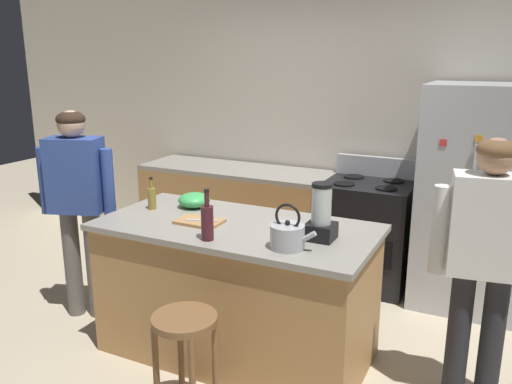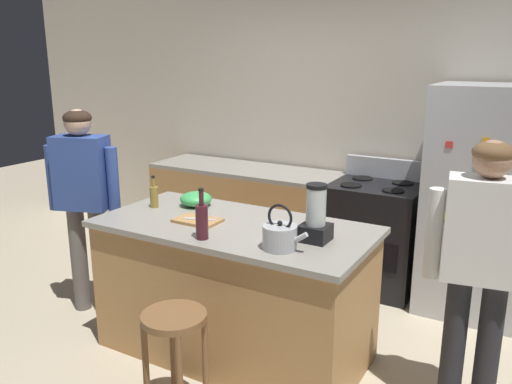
{
  "view_description": "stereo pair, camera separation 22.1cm",
  "coord_description": "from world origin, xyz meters",
  "px_view_note": "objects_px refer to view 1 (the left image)",
  "views": [
    {
      "loc": [
        1.56,
        -2.86,
        2.02
      ],
      "look_at": [
        0.0,
        0.3,
        1.08
      ],
      "focal_mm": 36.65,
      "sensor_mm": 36.0,
      "label": 1
    },
    {
      "loc": [
        1.76,
        -2.76,
        2.02
      ],
      "look_at": [
        0.0,
        0.3,
        1.08
      ],
      "focal_mm": 36.65,
      "sensor_mm": 36.0,
      "label": 2
    }
  ],
  "objects_px": {
    "person_by_sink_right": "(485,251)",
    "cutting_board": "(199,222)",
    "bottle_vinegar": "(152,198)",
    "person_by_island_left": "(77,195)",
    "kitchen_island": "(236,290)",
    "bottle_wine": "(207,221)",
    "mixing_bowl": "(194,200)",
    "blender_appliance": "(321,216)",
    "chef_knife": "(202,220)",
    "tea_kettle": "(288,235)",
    "refrigerator": "(478,199)",
    "bar_stool": "(185,340)",
    "stove_range": "(367,233)"
  },
  "relations": [
    {
      "from": "person_by_sink_right",
      "to": "cutting_board",
      "type": "distance_m",
      "value": 1.74
    },
    {
      "from": "bottle_vinegar",
      "to": "person_by_island_left",
      "type": "bearing_deg",
      "value": -171.65
    },
    {
      "from": "kitchen_island",
      "to": "bottle_wine",
      "type": "relative_size",
      "value": 5.81
    },
    {
      "from": "bottle_wine",
      "to": "mixing_bowl",
      "type": "bearing_deg",
      "value": 129.22
    },
    {
      "from": "person_by_island_left",
      "to": "bottle_wine",
      "type": "relative_size",
      "value": 5.14
    },
    {
      "from": "bottle_wine",
      "to": "bottle_vinegar",
      "type": "xyz_separation_m",
      "value": [
        -0.7,
        0.38,
        -0.03
      ]
    },
    {
      "from": "blender_appliance",
      "to": "cutting_board",
      "type": "distance_m",
      "value": 0.84
    },
    {
      "from": "blender_appliance",
      "to": "chef_knife",
      "type": "distance_m",
      "value": 0.82
    },
    {
      "from": "blender_appliance",
      "to": "tea_kettle",
      "type": "height_order",
      "value": "blender_appliance"
    },
    {
      "from": "mixing_bowl",
      "to": "refrigerator",
      "type": "bearing_deg",
      "value": 34.61
    },
    {
      "from": "bar_stool",
      "to": "bottle_vinegar",
      "type": "distance_m",
      "value": 1.24
    },
    {
      "from": "person_by_sink_right",
      "to": "tea_kettle",
      "type": "distance_m",
      "value": 1.09
    },
    {
      "from": "kitchen_island",
      "to": "stove_range",
      "type": "xyz_separation_m",
      "value": [
        0.5,
        1.52,
        0.01
      ]
    },
    {
      "from": "kitchen_island",
      "to": "stove_range",
      "type": "distance_m",
      "value": 1.6
    },
    {
      "from": "blender_appliance",
      "to": "mixing_bowl",
      "type": "xyz_separation_m",
      "value": [
        -1.06,
        0.24,
        -0.09
      ]
    },
    {
      "from": "bottle_vinegar",
      "to": "blender_appliance",
      "type": "bearing_deg",
      "value": -2.87
    },
    {
      "from": "person_by_island_left",
      "to": "person_by_sink_right",
      "type": "relative_size",
      "value": 1.02
    },
    {
      "from": "kitchen_island",
      "to": "bottle_vinegar",
      "type": "height_order",
      "value": "bottle_vinegar"
    },
    {
      "from": "bottle_wine",
      "to": "tea_kettle",
      "type": "distance_m",
      "value": 0.49
    },
    {
      "from": "refrigerator",
      "to": "blender_appliance",
      "type": "height_order",
      "value": "refrigerator"
    },
    {
      "from": "stove_range",
      "to": "person_by_island_left",
      "type": "bearing_deg",
      "value": -139.39
    },
    {
      "from": "bottle_vinegar",
      "to": "tea_kettle",
      "type": "relative_size",
      "value": 0.86
    },
    {
      "from": "cutting_board",
      "to": "chef_knife",
      "type": "bearing_deg",
      "value": 0.0
    },
    {
      "from": "bottle_vinegar",
      "to": "mixing_bowl",
      "type": "xyz_separation_m",
      "value": [
        0.24,
        0.18,
        -0.03
      ]
    },
    {
      "from": "bar_stool",
      "to": "blender_appliance",
      "type": "bearing_deg",
      "value": 55.35
    },
    {
      "from": "blender_appliance",
      "to": "stove_range",
      "type": "bearing_deg",
      "value": 93.57
    },
    {
      "from": "cutting_board",
      "to": "stove_range",
      "type": "bearing_deg",
      "value": 65.6
    },
    {
      "from": "tea_kettle",
      "to": "chef_knife",
      "type": "height_order",
      "value": "tea_kettle"
    },
    {
      "from": "person_by_island_left",
      "to": "stove_range",
      "type": "bearing_deg",
      "value": 40.61
    },
    {
      "from": "refrigerator",
      "to": "person_by_island_left",
      "type": "relative_size",
      "value": 1.11
    },
    {
      "from": "mixing_bowl",
      "to": "bottle_vinegar",
      "type": "bearing_deg",
      "value": -143.45
    },
    {
      "from": "refrigerator",
      "to": "tea_kettle",
      "type": "bearing_deg",
      "value": -117.43
    },
    {
      "from": "refrigerator",
      "to": "person_by_island_left",
      "type": "distance_m",
      "value": 3.13
    },
    {
      "from": "kitchen_island",
      "to": "stove_range",
      "type": "height_order",
      "value": "stove_range"
    },
    {
      "from": "person_by_island_left",
      "to": "bar_stool",
      "type": "bearing_deg",
      "value": -26.31
    },
    {
      "from": "kitchen_island",
      "to": "cutting_board",
      "type": "relative_size",
      "value": 6.12
    },
    {
      "from": "chef_knife",
      "to": "refrigerator",
      "type": "bearing_deg",
      "value": 25.74
    },
    {
      "from": "bottle_wine",
      "to": "cutting_board",
      "type": "height_order",
      "value": "bottle_wine"
    },
    {
      "from": "person_by_sink_right",
      "to": "stove_range",
      "type": "bearing_deg",
      "value": 125.67
    },
    {
      "from": "bottle_wine",
      "to": "bottle_vinegar",
      "type": "relative_size",
      "value": 1.34
    },
    {
      "from": "kitchen_island",
      "to": "bar_stool",
      "type": "bearing_deg",
      "value": -83.33
    },
    {
      "from": "bar_stool",
      "to": "cutting_board",
      "type": "height_order",
      "value": "cutting_board"
    },
    {
      "from": "person_by_island_left",
      "to": "cutting_board",
      "type": "height_order",
      "value": "person_by_island_left"
    },
    {
      "from": "refrigerator",
      "to": "bar_stool",
      "type": "xyz_separation_m",
      "value": [
        -1.29,
        -2.25,
        -0.39
      ]
    },
    {
      "from": "person_by_island_left",
      "to": "tea_kettle",
      "type": "distance_m",
      "value": 1.82
    },
    {
      "from": "kitchen_island",
      "to": "blender_appliance",
      "type": "xyz_separation_m",
      "value": [
        0.59,
        -0.02,
        0.61
      ]
    },
    {
      "from": "refrigerator",
      "to": "person_by_island_left",
      "type": "xyz_separation_m",
      "value": [
        -2.72,
        -1.55,
        0.08
      ]
    },
    {
      "from": "refrigerator",
      "to": "stove_range",
      "type": "height_order",
      "value": "refrigerator"
    },
    {
      "from": "refrigerator",
      "to": "cutting_board",
      "type": "height_order",
      "value": "refrigerator"
    },
    {
      "from": "stove_range",
      "to": "cutting_board",
      "type": "xyz_separation_m",
      "value": [
        -0.73,
        -1.6,
        0.47
      ]
    }
  ]
}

